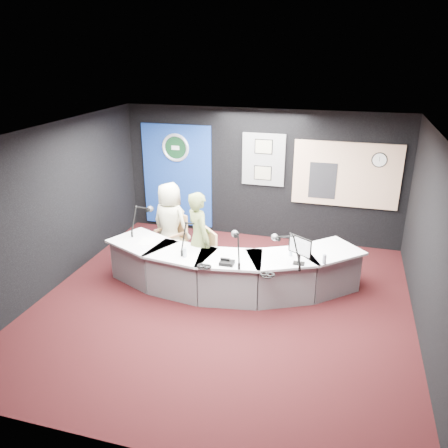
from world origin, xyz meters
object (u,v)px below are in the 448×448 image
(person_woman, at_px, (199,238))
(person_man, at_px, (170,223))
(armchair_right, at_px, (199,257))
(armchair_left, at_px, (171,241))
(broadcast_desk, at_px, (228,269))

(person_woman, bearing_deg, person_man, 8.11)
(person_woman, bearing_deg, armchair_right, -0.00)
(armchair_left, bearing_deg, broadcast_desk, 4.30)
(armchair_left, bearing_deg, armchair_right, -6.03)
(broadcast_desk, bearing_deg, person_woman, 170.69)
(broadcast_desk, height_order, person_man, person_man)
(armchair_right, distance_m, person_man, 1.07)
(armchair_left, distance_m, armchair_right, 1.03)
(armchair_left, bearing_deg, person_woman, -6.03)
(person_man, height_order, person_woman, person_woman)
(broadcast_desk, relative_size, armchair_right, 4.66)
(armchair_left, distance_m, person_man, 0.38)
(broadcast_desk, height_order, armchair_right, armchair_right)
(armchair_right, height_order, person_man, person_man)
(broadcast_desk, relative_size, person_woman, 2.66)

